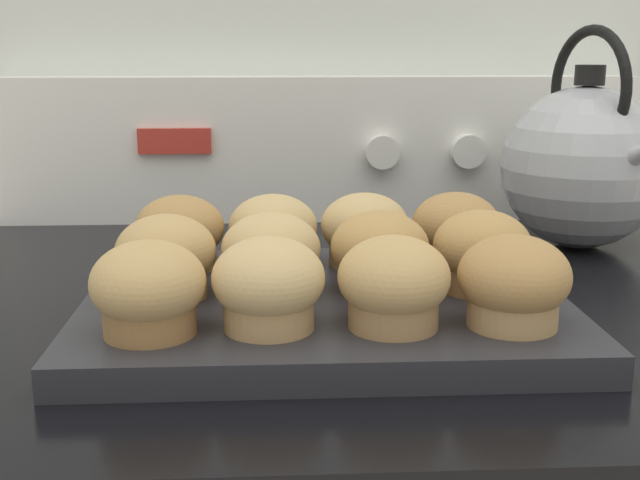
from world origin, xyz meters
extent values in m
cube|color=black|center=(0.00, 0.33, 0.93)|extent=(0.76, 0.63, 0.02)
cube|color=white|center=(0.00, 0.62, 1.02)|extent=(0.75, 0.05, 0.17)
cube|color=#B72D23|center=(-0.17, 0.59, 1.03)|extent=(0.08, 0.01, 0.03)
cylinder|color=white|center=(0.07, 0.59, 1.02)|extent=(0.04, 0.02, 0.04)
cylinder|color=white|center=(0.17, 0.59, 1.02)|extent=(0.04, 0.02, 0.04)
cylinder|color=white|center=(0.27, 0.59, 1.02)|extent=(0.04, 0.02, 0.04)
cube|color=#28282D|center=(-0.02, 0.24, 0.95)|extent=(0.35, 0.28, 0.02)
cylinder|color=olive|center=(-0.14, 0.16, 0.97)|extent=(0.06, 0.06, 0.02)
ellipsoid|color=tan|center=(-0.14, 0.16, 0.99)|extent=(0.07, 0.07, 0.05)
cylinder|color=tan|center=(-0.06, 0.17, 0.97)|extent=(0.06, 0.06, 0.02)
ellipsoid|color=tan|center=(-0.06, 0.17, 0.99)|extent=(0.07, 0.07, 0.05)
cylinder|color=#A37A4C|center=(0.02, 0.17, 0.97)|extent=(0.06, 0.06, 0.02)
ellipsoid|color=tan|center=(0.02, 0.17, 0.99)|extent=(0.07, 0.07, 0.05)
cylinder|color=tan|center=(0.10, 0.16, 0.97)|extent=(0.06, 0.06, 0.02)
ellipsoid|color=#B2844C|center=(0.10, 0.16, 0.99)|extent=(0.07, 0.07, 0.05)
cylinder|color=tan|center=(-0.13, 0.24, 0.97)|extent=(0.06, 0.06, 0.02)
ellipsoid|color=tan|center=(-0.13, 0.24, 0.99)|extent=(0.07, 0.07, 0.05)
cylinder|color=#A37A4C|center=(-0.06, 0.25, 0.97)|extent=(0.06, 0.06, 0.02)
ellipsoid|color=tan|center=(-0.06, 0.25, 0.99)|extent=(0.07, 0.07, 0.05)
cylinder|color=#A37A4C|center=(0.02, 0.25, 0.97)|extent=(0.06, 0.06, 0.02)
ellipsoid|color=tan|center=(0.02, 0.25, 0.99)|extent=(0.07, 0.07, 0.05)
cylinder|color=olive|center=(0.10, 0.25, 0.97)|extent=(0.06, 0.06, 0.02)
ellipsoid|color=tan|center=(0.10, 0.25, 0.99)|extent=(0.07, 0.07, 0.05)
cylinder|color=tan|center=(-0.13, 0.32, 0.97)|extent=(0.06, 0.06, 0.02)
ellipsoid|color=#B2844C|center=(-0.13, 0.32, 0.99)|extent=(0.07, 0.07, 0.05)
cylinder|color=#A37A4C|center=(-0.06, 0.32, 0.97)|extent=(0.06, 0.06, 0.02)
ellipsoid|color=tan|center=(-0.06, 0.32, 0.99)|extent=(0.07, 0.07, 0.05)
cylinder|color=#A37A4C|center=(0.02, 0.32, 0.97)|extent=(0.06, 0.06, 0.02)
ellipsoid|color=tan|center=(0.02, 0.32, 0.99)|extent=(0.07, 0.07, 0.05)
cylinder|color=olive|center=(0.10, 0.32, 0.97)|extent=(0.06, 0.06, 0.02)
ellipsoid|color=#B2844C|center=(0.10, 0.32, 0.99)|extent=(0.07, 0.07, 0.05)
sphere|color=#ADAFB5|center=(0.26, 0.46, 1.02)|extent=(0.16, 0.16, 0.16)
cylinder|color=black|center=(0.26, 0.46, 1.11)|extent=(0.03, 0.03, 0.02)
cone|color=#ADAFB5|center=(0.28, 0.39, 1.04)|extent=(0.06, 0.09, 0.07)
torus|color=black|center=(0.26, 0.46, 1.10)|extent=(0.04, 0.12, 0.13)
camera|label=1|loc=(-0.05, -0.33, 1.14)|focal=45.00mm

